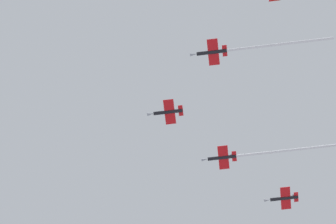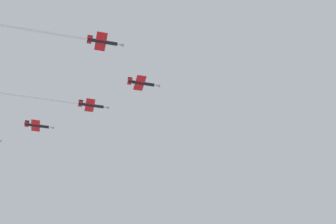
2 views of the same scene
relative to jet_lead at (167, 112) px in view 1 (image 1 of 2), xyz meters
The scene contains 4 objects.
jet_lead is the anchor object (origin of this frame).
jet_port_inner 34.56m from the jet_lead, 145.20° to the left, with size 48.26×9.05×2.64m.
jet_starboard_inner 34.66m from the jet_lead, 147.09° to the right, with size 48.56×9.05×2.64m.
jet_starboard_outer 54.43m from the jet_lead, 135.76° to the right, with size 12.57×9.05×2.64m.
Camera 1 is at (-16.55, 60.08, 1.89)m, focal length 62.46 mm.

